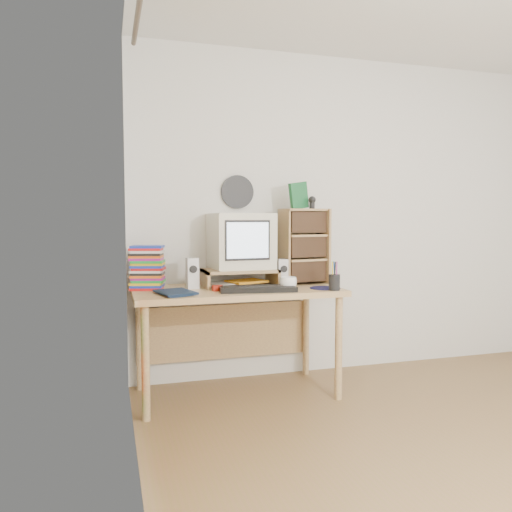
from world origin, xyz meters
TOP-DOWN VIEW (x-y plane):
  - floor at (0.00, 0.00)m, footprint 3.50×3.50m
  - back_wall at (0.00, 1.75)m, footprint 3.50×0.00m
  - left_wall at (-1.75, 0.00)m, footprint 0.00×3.50m
  - curtain at (-1.71, 0.48)m, footprint 0.00×2.20m
  - wall_disc at (-0.93, 1.73)m, footprint 0.25×0.02m
  - desk at (-1.03, 1.44)m, footprint 1.40×0.70m
  - monitor_riser at (-0.98, 1.48)m, footprint 0.52×0.30m
  - crt_monitor at (-0.95, 1.53)m, footprint 0.44×0.44m
  - speaker_left at (-1.32, 1.46)m, footprint 0.08×0.08m
  - speaker_right at (-0.68, 1.41)m, footprint 0.07×0.07m
  - keyboard at (-0.93, 1.18)m, footprint 0.52×0.24m
  - dvd_stack at (-1.62, 1.49)m, footprint 0.24×0.20m
  - cd_rack at (-0.49, 1.48)m, footprint 0.35×0.22m
  - mug at (-0.72, 1.18)m, footprint 0.12×0.12m
  - diary at (-1.57, 1.19)m, footprint 0.29×0.24m
  - mousepad at (-0.45, 1.19)m, footprint 0.23×0.23m
  - pen_cup at (-0.43, 1.09)m, footprint 0.09×0.09m
  - papers at (-1.01, 1.48)m, footprint 0.35×0.30m
  - red_box at (-1.18, 1.29)m, footprint 0.08×0.05m
  - game_box at (-0.54, 1.48)m, footprint 0.15×0.08m
  - webcam at (-0.44, 1.45)m, footprint 0.06×0.06m

SIDE VIEW (x-z plane):
  - floor at x=0.00m, z-range 0.00..0.00m
  - desk at x=-1.03m, z-range 0.24..0.99m
  - mousepad at x=-0.45m, z-range 0.75..0.75m
  - keyboard at x=-0.93m, z-range 0.75..0.78m
  - red_box at x=-1.18m, z-range 0.75..0.79m
  - papers at x=-1.01m, z-range 0.75..0.79m
  - diary at x=-1.57m, z-range 0.75..0.80m
  - mug at x=-0.72m, z-range 0.75..0.84m
  - pen_cup at x=-0.43m, z-range 0.75..0.90m
  - monitor_riser at x=-0.98m, z-range 0.78..0.90m
  - speaker_right at x=-0.68m, z-range 0.75..0.94m
  - speaker_left at x=-1.32m, z-range 0.75..0.96m
  - dvd_stack at x=-1.62m, z-range 0.75..1.05m
  - cd_rack at x=-0.49m, z-range 0.75..1.30m
  - crt_monitor at x=-0.95m, z-range 0.87..1.27m
  - curtain at x=-1.71m, z-range 0.05..2.25m
  - back_wall at x=0.00m, z-range -0.50..3.00m
  - left_wall at x=-1.75m, z-range -0.50..3.00m
  - webcam at x=-0.44m, z-range 1.30..1.39m
  - game_box at x=-0.54m, z-range 1.30..1.49m
  - wall_disc at x=-0.93m, z-range 1.30..1.55m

